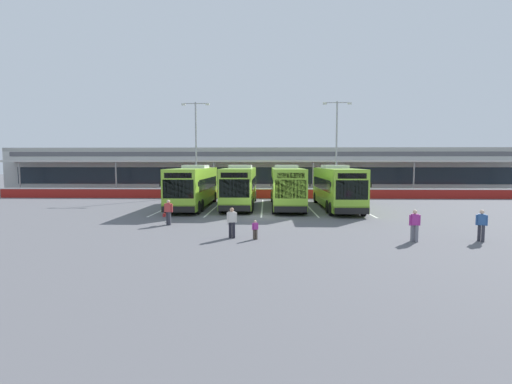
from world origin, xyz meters
TOP-DOWN VIEW (x-y plane):
  - ground_plane at (0.00, 0.00)m, footprint 200.00×200.00m
  - terminal_building at (-0.00, 26.91)m, footprint 70.00×13.00m
  - red_barrier_wall at (0.00, 14.50)m, footprint 60.00×0.40m
  - coach_bus_leftmost at (-6.13, 5.87)m, footprint 2.99×12.16m
  - coach_bus_left_centre at (-2.04, 6.63)m, footprint 2.99×12.16m
  - coach_bus_centre at (2.18, 6.13)m, footprint 2.99×12.16m
  - coach_bus_right_centre at (6.48, 5.26)m, footprint 2.99×12.16m
  - bay_stripe_far_west at (-8.40, 6.00)m, footprint 0.14×13.00m
  - bay_stripe_west at (-4.20, 6.00)m, footprint 0.14×13.00m
  - bay_stripe_mid_west at (0.00, 6.00)m, footprint 0.14×13.00m
  - bay_stripe_centre at (4.20, 6.00)m, footprint 0.14×13.00m
  - bay_stripe_mid_east at (8.40, 6.00)m, footprint 0.14×13.00m
  - pedestrian_with_handbag at (-5.93, -3.87)m, footprint 0.62×0.32m
  - pedestrian_in_dark_coat at (11.25, -8.51)m, footprint 0.52×0.40m
  - pedestrian_child at (-0.22, -8.30)m, footprint 0.32×0.21m
  - pedestrian_near_bin at (-1.46, -7.95)m, footprint 0.54×0.29m
  - pedestrian_approaching_bus at (7.86, -8.62)m, footprint 0.54×0.32m
  - lamp_post_west at (-7.85, 16.36)m, footprint 3.24×0.28m
  - lamp_post_centre at (8.44, 16.13)m, footprint 3.24×0.28m

SIDE VIEW (x-z plane):
  - ground_plane at x=0.00m, z-range 0.00..0.00m
  - bay_stripe_far_west at x=-8.40m, z-range 0.00..0.01m
  - bay_stripe_west at x=-4.20m, z-range 0.00..0.01m
  - bay_stripe_mid_west at x=0.00m, z-range 0.00..0.01m
  - bay_stripe_centre at x=4.20m, z-range 0.00..0.01m
  - bay_stripe_mid_east at x=8.40m, z-range 0.00..0.01m
  - pedestrian_child at x=-0.22m, z-range 0.04..1.04m
  - red_barrier_wall at x=0.00m, z-range 0.01..1.10m
  - pedestrian_with_handbag at x=-5.93m, z-range 0.05..1.67m
  - pedestrian_in_dark_coat at x=11.25m, z-range 0.06..1.68m
  - pedestrian_near_bin at x=-1.46m, z-range 0.06..1.68m
  - pedestrian_approaching_bus at x=7.86m, z-range 0.06..1.68m
  - coach_bus_leftmost at x=-6.13m, z-range -0.10..3.68m
  - coach_bus_left_centre at x=-2.04m, z-range -0.10..3.68m
  - coach_bus_centre at x=2.18m, z-range -0.10..3.68m
  - coach_bus_right_centre at x=6.48m, z-range -0.10..3.68m
  - terminal_building at x=0.00m, z-range 0.01..6.01m
  - lamp_post_west at x=-7.85m, z-range 0.79..11.79m
  - lamp_post_centre at x=8.44m, z-range 0.79..11.79m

